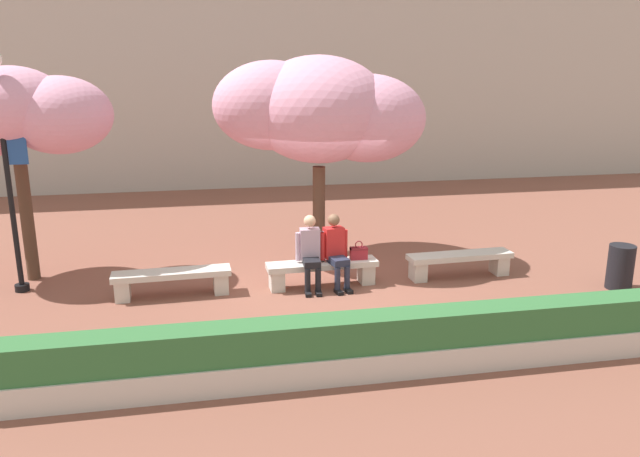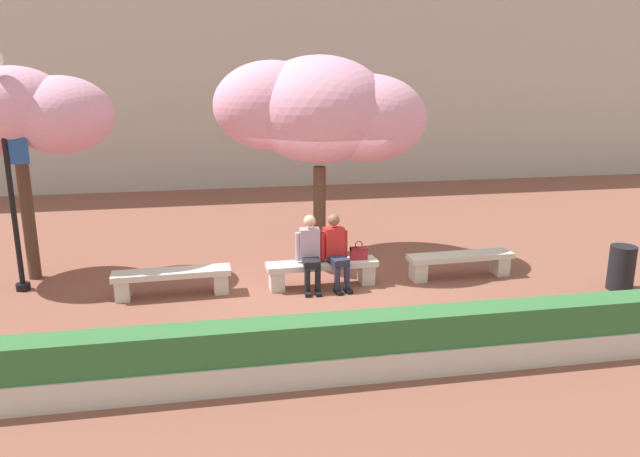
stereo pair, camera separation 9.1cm
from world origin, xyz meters
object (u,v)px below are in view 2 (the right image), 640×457
Objects in this scene: stone_bench_near_west at (322,269)px; cherry_tree_secondary at (16,115)px; person_seated_left at (310,250)px; stone_bench_center at (460,261)px; person_seated_right at (335,248)px; handbag at (359,252)px; cherry_tree_main at (320,111)px; lamp_post_with_banner at (6,151)px; stone_bench_west_end at (172,278)px; trash_bin at (621,268)px.

stone_bench_near_west is 5.94m from cherry_tree_secondary.
stone_bench_center is at bearing 1.10° from person_seated_left.
stone_bench_near_west is 2.57m from stone_bench_center.
cherry_tree_secondary reaches higher than person_seated_left.
person_seated_right is at bearing -13.04° from stone_bench_near_west.
cherry_tree_main is (-0.39, 1.60, 2.35)m from handbag.
lamp_post_with_banner is (-5.13, 0.76, 2.11)m from stone_bench_near_west.
person_seated_left reaches higher than stone_bench_center.
cherry_tree_main is at bearing 103.63° from handbag.
stone_bench_center is 2.38m from person_seated_right.
person_seated_left is 5.27m from lamp_post_with_banner.
trash_bin is (7.64, -1.11, 0.08)m from stone_bench_west_end.
stone_bench_near_west is at bearing 166.96° from person_seated_right.
stone_bench_near_west is at bearing -180.00° from stone_bench_center.
cherry_tree_main is at bearing 73.69° from person_seated_left.
person_seated_right is (0.23, -0.05, 0.39)m from stone_bench_near_west.
handbag is (3.24, 0.02, 0.27)m from stone_bench_west_end.
person_seated_right is 2.79m from cherry_tree_main.
cherry_tree_secondary is at bearing 163.93° from stone_bench_near_west.
handbag is (0.66, 0.02, 0.27)m from stone_bench_near_west.
cherry_tree_secondary is (-5.12, 1.47, 2.64)m from stone_bench_near_west.
person_seated_left is 2.84m from cherry_tree_main.
person_seated_left is 0.89m from handbag.
cherry_tree_secondary is (-7.69, 1.47, 2.64)m from stone_bench_center.
handbag is at bearing -76.37° from cherry_tree_main.
person_seated_right is at bearing -8.65° from lamp_post_with_banner.
cherry_tree_secondary is 10.81m from trash_bin.
lamp_post_with_banner is at bearing -170.93° from cherry_tree_main.
cherry_tree_main reaches higher than cherry_tree_secondary.
stone_bench_west_end is at bearing 178.93° from person_seated_right.
cherry_tree_secondary is at bearing 88.76° from lamp_post_with_banner.
lamp_post_with_banner reaches higher than trash_bin.
trash_bin is (10.18, -2.58, -2.56)m from cherry_tree_secondary.
person_seated_left is 5.40m from trash_bin.
cherry_tree_main is (2.85, 1.63, 2.62)m from stone_bench_west_end.
trash_bin is at bearing -12.31° from person_seated_right.
stone_bench_near_west is 5.81× the size of handbag.
cherry_tree_secondary reaches higher than stone_bench_west_end.
person_seated_left is 3.81× the size of handbag.
stone_bench_center is 2.82m from person_seated_left.
stone_bench_west_end and stone_bench_center have the same top height.
stone_bench_center is at bearing -35.24° from cherry_tree_main.
handbag reaches higher than stone_bench_center.
lamp_post_with_banner is 10.56m from trash_bin.
cherry_tree_main is 5.15× the size of trash_bin.
stone_bench_west_end is at bearing 178.70° from person_seated_left.
cherry_tree_main is at bearing 150.29° from trash_bin.
lamp_post_with_banner reaches higher than handbag.
trash_bin is (4.40, -1.13, -0.19)m from handbag.
person_seated_right is at bearing 167.69° from trash_bin.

